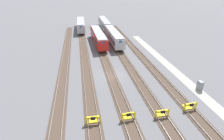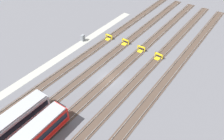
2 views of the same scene
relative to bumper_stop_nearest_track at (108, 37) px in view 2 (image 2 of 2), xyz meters
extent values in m
plane|color=#5B5B60|center=(11.98, 9.31, -0.51)|extent=(400.00, 400.00, 0.00)
cube|color=#9E9E93|center=(11.98, -4.20, -0.51)|extent=(54.00, 2.00, 0.01)
cube|color=#47382D|center=(11.98, -0.01, -0.48)|extent=(90.00, 2.23, 0.06)
cube|color=gray|center=(11.98, 0.71, -0.38)|extent=(90.00, 0.07, 0.15)
cube|color=gray|center=(11.98, -0.73, -0.38)|extent=(90.00, 0.07, 0.15)
cube|color=#47382D|center=(11.98, 4.65, -0.48)|extent=(90.00, 2.24, 0.06)
cube|color=gray|center=(11.98, 5.36, -0.38)|extent=(90.00, 0.07, 0.15)
cube|color=gray|center=(11.98, 3.93, -0.38)|extent=(90.00, 0.07, 0.15)
cube|color=#47382D|center=(11.98, 9.31, -0.48)|extent=(90.00, 2.24, 0.06)
cube|color=gray|center=(11.98, 10.02, -0.38)|extent=(90.00, 0.07, 0.15)
cube|color=gray|center=(11.98, 8.59, -0.38)|extent=(90.00, 0.07, 0.15)
cube|color=#47382D|center=(11.98, 13.96, -0.48)|extent=(90.00, 2.23, 0.06)
cube|color=gray|center=(11.98, 14.68, -0.38)|extent=(90.00, 0.07, 0.15)
cube|color=gray|center=(11.98, 13.25, -0.38)|extent=(90.00, 0.07, 0.15)
cube|color=#47382D|center=(11.98, 18.62, -0.48)|extent=(90.00, 2.23, 0.06)
cube|color=gray|center=(11.98, 19.34, -0.38)|extent=(90.00, 0.07, 0.15)
cube|color=gray|center=(11.98, 17.90, -0.38)|extent=(90.00, 0.07, 0.15)
cube|color=blue|center=(24.26, 9.04, 2.54)|extent=(0.10, 0.70, 0.56)
cube|color=black|center=(27.64, 9.13, -0.16)|extent=(3.65, 2.33, 0.70)
cube|color=blue|center=(24.25, 4.58, 2.54)|extent=(0.09, 0.70, 0.56)
cube|color=black|center=(27.63, 4.61, -0.16)|extent=(3.62, 2.27, 0.70)
cube|color=yellow|center=(-0.28, 0.89, 0.06)|extent=(0.19, 0.19, 1.15)
cube|color=yellow|center=(-0.20, -0.91, 0.06)|extent=(0.19, 0.19, 1.15)
cube|color=yellow|center=(-0.24, -0.01, 0.49)|extent=(0.33, 2.01, 0.30)
cube|color=yellow|center=(0.31, 0.01, -0.42)|extent=(1.15, 1.13, 0.18)
cube|color=black|center=(-0.42, -0.02, 0.49)|extent=(0.15, 0.60, 0.44)
cube|color=yellow|center=(-0.90, 5.55, 0.06)|extent=(0.18, 0.18, 1.15)
cube|color=yellow|center=(-0.91, 3.75, 0.06)|extent=(0.18, 0.18, 1.15)
cube|color=yellow|center=(-0.90, 4.65, 0.49)|extent=(0.26, 2.00, 0.30)
cube|color=yellow|center=(-0.35, 4.64, -0.42)|extent=(1.11, 1.09, 0.18)
cube|color=black|center=(-1.08, 4.65, 0.49)|extent=(0.13, 0.60, 0.44)
cube|color=yellow|center=(-0.64, 10.20, 0.06)|extent=(0.19, 0.19, 1.15)
cube|color=yellow|center=(-0.55, 8.41, 0.06)|extent=(0.19, 0.19, 1.15)
cube|color=yellow|center=(-0.60, 9.31, 0.49)|extent=(0.34, 2.01, 0.30)
cube|color=yellow|center=(-0.05, 9.33, -0.42)|extent=(1.15, 1.13, 0.18)
cube|color=black|center=(-0.78, 9.30, 0.49)|extent=(0.15, 0.61, 0.44)
cube|color=yellow|center=(-0.38, 14.86, 0.06)|extent=(0.19, 0.19, 1.15)
cube|color=yellow|center=(-0.46, 13.06, 0.06)|extent=(0.19, 0.19, 1.15)
cube|color=yellow|center=(-0.42, 13.96, 0.49)|extent=(0.33, 2.01, 0.30)
cube|color=yellow|center=(0.13, 13.94, -0.42)|extent=(1.15, 1.13, 0.18)
cube|color=black|center=(-0.60, 13.97, 0.49)|extent=(0.15, 0.60, 0.44)
cube|color=gray|center=(4.36, -4.74, 0.29)|extent=(0.90, 0.70, 1.60)
cube|color=#333338|center=(4.36, -5.10, 0.53)|extent=(0.70, 0.04, 0.36)
camera|label=1|loc=(-17.89, 14.77, 15.88)|focal=28.00mm
camera|label=2|loc=(37.77, 29.08, 29.41)|focal=35.00mm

